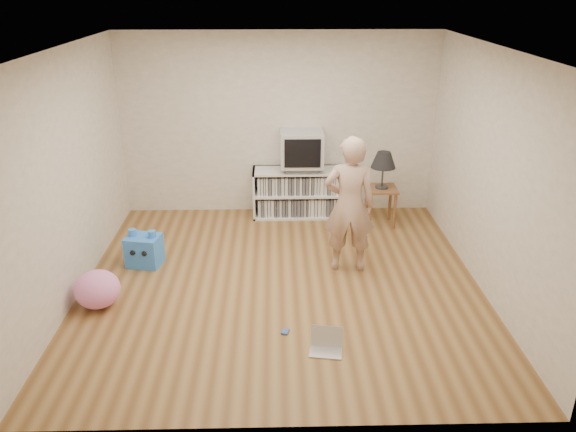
% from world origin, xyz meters
% --- Properties ---
extents(ground, '(4.50, 4.50, 0.00)m').
position_xyz_m(ground, '(0.00, 0.00, 0.00)').
color(ground, brown).
rests_on(ground, ground).
extents(walls, '(4.52, 4.52, 2.60)m').
position_xyz_m(walls, '(0.00, 0.00, 1.30)').
color(walls, beige).
rests_on(walls, ground).
extents(ceiling, '(4.50, 4.50, 0.01)m').
position_xyz_m(ceiling, '(0.00, 0.00, 2.60)').
color(ceiling, white).
rests_on(ceiling, walls).
extents(media_unit, '(1.40, 0.45, 0.70)m').
position_xyz_m(media_unit, '(0.32, 2.04, 0.35)').
color(media_unit, white).
rests_on(media_unit, ground).
extents(dvd_deck, '(0.45, 0.35, 0.07)m').
position_xyz_m(dvd_deck, '(0.32, 2.02, 0.73)').
color(dvd_deck, gray).
rests_on(dvd_deck, media_unit).
extents(crt_tv, '(0.60, 0.53, 0.50)m').
position_xyz_m(crt_tv, '(0.32, 2.02, 1.02)').
color(crt_tv, '#B3B3B9').
rests_on(crt_tv, dvd_deck).
extents(side_table, '(0.42, 0.42, 0.55)m').
position_xyz_m(side_table, '(1.42, 1.65, 0.42)').
color(side_table, brown).
rests_on(side_table, ground).
extents(table_lamp, '(0.34, 0.34, 0.52)m').
position_xyz_m(table_lamp, '(1.42, 1.65, 0.94)').
color(table_lamp, '#333333').
rests_on(table_lamp, side_table).
extents(person, '(0.62, 0.42, 1.64)m').
position_xyz_m(person, '(0.79, 0.35, 0.82)').
color(person, tan).
rests_on(person, ground).
extents(laptop, '(0.33, 0.29, 0.21)m').
position_xyz_m(laptop, '(0.41, -1.26, 0.06)').
color(laptop, silver).
rests_on(laptop, ground).
extents(playing_cards, '(0.09, 0.11, 0.02)m').
position_xyz_m(playing_cards, '(0.02, -0.98, 0.01)').
color(playing_cards, '#405BAA').
rests_on(playing_cards, ground).
extents(plush_blue, '(0.45, 0.40, 0.46)m').
position_xyz_m(plush_blue, '(-1.66, 0.50, 0.19)').
color(plush_blue, '#2F7FF5').
rests_on(plush_blue, ground).
extents(plush_pink, '(0.62, 0.62, 0.40)m').
position_xyz_m(plush_pink, '(-1.95, -0.44, 0.20)').
color(plush_pink, '#FC83D0').
rests_on(plush_pink, ground).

